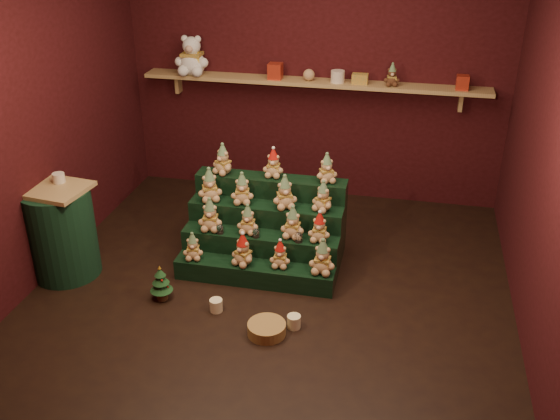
% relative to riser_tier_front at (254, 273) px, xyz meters
% --- Properties ---
extents(ground, '(4.00, 4.00, 0.00)m').
position_rel_riser_tier_front_xyz_m(ground, '(0.17, -0.04, -0.09)').
color(ground, black).
rests_on(ground, ground).
extents(back_wall, '(4.00, 0.10, 2.80)m').
position_rel_riser_tier_front_xyz_m(back_wall, '(0.17, 2.01, 1.31)').
color(back_wall, black).
rests_on(back_wall, ground).
extents(front_wall, '(4.00, 0.10, 2.80)m').
position_rel_riser_tier_front_xyz_m(front_wall, '(0.17, -2.09, 1.31)').
color(front_wall, black).
rests_on(front_wall, ground).
extents(left_wall, '(0.10, 4.00, 2.80)m').
position_rel_riser_tier_front_xyz_m(left_wall, '(-1.88, -0.04, 1.31)').
color(left_wall, black).
rests_on(left_wall, ground).
extents(right_wall, '(0.10, 4.00, 2.80)m').
position_rel_riser_tier_front_xyz_m(right_wall, '(2.22, -0.04, 1.31)').
color(right_wall, black).
rests_on(right_wall, ground).
extents(back_shelf, '(3.60, 0.26, 0.24)m').
position_rel_riser_tier_front_xyz_m(back_shelf, '(0.17, 1.83, 1.20)').
color(back_shelf, '#A88654').
rests_on(back_shelf, ground).
extents(riser_tier_front, '(1.40, 0.22, 0.18)m').
position_rel_riser_tier_front_xyz_m(riser_tier_front, '(0.00, 0.00, 0.00)').
color(riser_tier_front, black).
rests_on(riser_tier_front, ground).
extents(riser_tier_midfront, '(1.40, 0.22, 0.36)m').
position_rel_riser_tier_front_xyz_m(riser_tier_midfront, '(0.00, 0.22, 0.09)').
color(riser_tier_midfront, black).
rests_on(riser_tier_midfront, ground).
extents(riser_tier_midback, '(1.40, 0.22, 0.54)m').
position_rel_riser_tier_front_xyz_m(riser_tier_midback, '(0.00, 0.44, 0.18)').
color(riser_tier_midback, black).
rests_on(riser_tier_midback, ground).
extents(riser_tier_back, '(1.40, 0.22, 0.72)m').
position_rel_riser_tier_front_xyz_m(riser_tier_back, '(0.00, 0.66, 0.27)').
color(riser_tier_back, black).
rests_on(riser_tier_back, ground).
extents(teddy_0, '(0.21, 0.19, 0.25)m').
position_rel_riser_tier_front_xyz_m(teddy_0, '(-0.54, -0.01, 0.21)').
color(teddy_0, tan).
rests_on(teddy_0, riser_tier_front).
extents(teddy_1, '(0.26, 0.25, 0.29)m').
position_rel_riser_tier_front_xyz_m(teddy_1, '(-0.09, -0.01, 0.23)').
color(teddy_1, tan).
rests_on(teddy_1, riser_tier_front).
extents(teddy_2, '(0.18, 0.17, 0.25)m').
position_rel_riser_tier_front_xyz_m(teddy_2, '(0.22, 0.02, 0.21)').
color(teddy_2, tan).
rests_on(teddy_2, riser_tier_front).
extents(teddy_3, '(0.24, 0.21, 0.31)m').
position_rel_riser_tier_front_xyz_m(teddy_3, '(0.59, 0.00, 0.24)').
color(teddy_3, tan).
rests_on(teddy_3, riser_tier_front).
extents(teddy_4, '(0.24, 0.22, 0.30)m').
position_rel_riser_tier_front_xyz_m(teddy_4, '(-0.45, 0.21, 0.42)').
color(teddy_4, tan).
rests_on(teddy_4, riser_tier_midfront).
extents(teddy_5, '(0.19, 0.17, 0.27)m').
position_rel_riser_tier_front_xyz_m(teddy_5, '(-0.11, 0.22, 0.40)').
color(teddy_5, tan).
rests_on(teddy_5, riser_tier_midfront).
extents(teddy_6, '(0.22, 0.20, 0.29)m').
position_rel_riser_tier_front_xyz_m(teddy_6, '(0.29, 0.24, 0.41)').
color(teddy_6, tan).
rests_on(teddy_6, riser_tier_midfront).
extents(teddy_7, '(0.19, 0.17, 0.27)m').
position_rel_riser_tier_front_xyz_m(teddy_7, '(0.53, 0.22, 0.40)').
color(teddy_7, tan).
rests_on(teddy_7, riser_tier_midfront).
extents(teddy_8, '(0.28, 0.27, 0.31)m').
position_rel_riser_tier_front_xyz_m(teddy_8, '(-0.52, 0.43, 0.60)').
color(teddy_8, tan).
rests_on(teddy_8, riser_tier_midback).
extents(teddy_9, '(0.23, 0.22, 0.29)m').
position_rel_riser_tier_front_xyz_m(teddy_9, '(-0.21, 0.44, 0.59)').
color(teddy_9, tan).
rests_on(teddy_9, riser_tier_midback).
extents(teddy_10, '(0.28, 0.27, 0.30)m').
position_rel_riser_tier_front_xyz_m(teddy_10, '(0.18, 0.43, 0.60)').
color(teddy_10, tan).
rests_on(teddy_10, riser_tier_midback).
extents(teddy_11, '(0.26, 0.25, 0.27)m').
position_rel_riser_tier_front_xyz_m(teddy_11, '(0.52, 0.45, 0.59)').
color(teddy_11, tan).
rests_on(teddy_11, riser_tier_midback).
extents(teddy_12, '(0.26, 0.25, 0.28)m').
position_rel_riser_tier_front_xyz_m(teddy_12, '(-0.45, 0.65, 0.77)').
color(teddy_12, tan).
rests_on(teddy_12, riser_tier_back).
extents(teddy_13, '(0.19, 0.17, 0.27)m').
position_rel_riser_tier_front_xyz_m(teddy_13, '(0.02, 0.68, 0.76)').
color(teddy_13, tan).
rests_on(teddy_13, riser_tier_back).
extents(teddy_14, '(0.25, 0.24, 0.27)m').
position_rel_riser_tier_front_xyz_m(teddy_14, '(0.51, 0.66, 0.76)').
color(teddy_14, tan).
rests_on(teddy_14, riser_tier_back).
extents(snow_globe_a, '(0.07, 0.07, 0.09)m').
position_rel_riser_tier_front_xyz_m(snow_globe_a, '(-0.35, 0.16, 0.31)').
color(snow_globe_a, black).
rests_on(snow_globe_a, riser_tier_midfront).
extents(snow_globe_b, '(0.06, 0.06, 0.08)m').
position_rel_riser_tier_front_xyz_m(snow_globe_b, '(-0.02, 0.16, 0.31)').
color(snow_globe_b, black).
rests_on(snow_globe_b, riser_tier_midfront).
extents(snow_globe_c, '(0.07, 0.07, 0.09)m').
position_rel_riser_tier_front_xyz_m(snow_globe_c, '(0.36, 0.16, 0.32)').
color(snow_globe_c, black).
rests_on(snow_globe_c, riser_tier_midfront).
extents(side_table, '(0.60, 0.59, 0.84)m').
position_rel_riser_tier_front_xyz_m(side_table, '(-1.67, -0.20, 0.33)').
color(side_table, '#A88654').
rests_on(side_table, ground).
extents(table_ornament, '(0.10, 0.10, 0.08)m').
position_rel_riser_tier_front_xyz_m(table_ornament, '(-1.67, -0.10, 0.79)').
color(table_ornament, beige).
rests_on(table_ornament, side_table).
extents(mini_christmas_tree, '(0.19, 0.19, 0.32)m').
position_rel_riser_tier_front_xyz_m(mini_christmas_tree, '(-0.69, -0.41, 0.07)').
color(mini_christmas_tree, '#4A301A').
rests_on(mini_christmas_tree, ground).
extents(mug_left, '(0.11, 0.11, 0.11)m').
position_rel_riser_tier_front_xyz_m(mug_left, '(-0.20, -0.47, -0.04)').
color(mug_left, beige).
rests_on(mug_left, ground).
extents(mug_right, '(0.11, 0.11, 0.11)m').
position_rel_riser_tier_front_xyz_m(mug_right, '(0.46, -0.55, -0.04)').
color(mug_right, beige).
rests_on(mug_right, ground).
extents(wicker_basket, '(0.31, 0.31, 0.09)m').
position_rel_riser_tier_front_xyz_m(wicker_basket, '(0.27, -0.68, -0.04)').
color(wicker_basket, '#A07A40').
rests_on(wicker_basket, ground).
extents(white_bear, '(0.38, 0.34, 0.51)m').
position_rel_riser_tier_front_xyz_m(white_bear, '(-1.11, 1.80, 1.49)').
color(white_bear, white).
rests_on(white_bear, back_shelf).
extents(brown_bear, '(0.18, 0.16, 0.22)m').
position_rel_riser_tier_front_xyz_m(brown_bear, '(0.97, 1.80, 1.34)').
color(brown_bear, '#4E2D1A').
rests_on(brown_bear, back_shelf).
extents(gift_tin_red_a, '(0.14, 0.14, 0.16)m').
position_rel_riser_tier_front_xyz_m(gift_tin_red_a, '(-0.22, 1.81, 1.31)').
color(gift_tin_red_a, '#B02F1B').
rests_on(gift_tin_red_a, back_shelf).
extents(gift_tin_cream, '(0.14, 0.14, 0.12)m').
position_rel_riser_tier_front_xyz_m(gift_tin_cream, '(0.43, 1.81, 1.29)').
color(gift_tin_cream, beige).
rests_on(gift_tin_cream, back_shelf).
extents(gift_tin_red_b, '(0.12, 0.12, 0.14)m').
position_rel_riser_tier_front_xyz_m(gift_tin_red_b, '(1.66, 1.81, 1.30)').
color(gift_tin_red_b, '#B02F1B').
rests_on(gift_tin_red_b, back_shelf).
extents(shelf_plush_ball, '(0.12, 0.12, 0.12)m').
position_rel_riser_tier_front_xyz_m(shelf_plush_ball, '(0.14, 1.81, 1.29)').
color(shelf_plush_ball, tan).
rests_on(shelf_plush_ball, back_shelf).
extents(scarf_gift_box, '(0.16, 0.10, 0.10)m').
position_rel_riser_tier_front_xyz_m(scarf_gift_box, '(0.66, 1.81, 1.28)').
color(scarf_gift_box, orange).
rests_on(scarf_gift_box, back_shelf).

